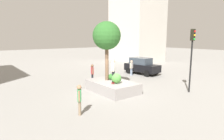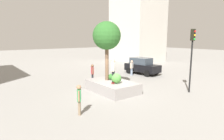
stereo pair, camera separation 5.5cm
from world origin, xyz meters
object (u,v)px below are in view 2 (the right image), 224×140
object	(u,v)px
traffic_light_corner	(192,50)
skateboard	(113,82)
passerby_with_bag	(79,98)
pedestrian_crossing	(132,67)
planter_ledge	(112,86)
bystander_watching	(92,72)
skateboarder	(113,69)
plaza_tree	(107,36)
sedan_parked	(142,66)

from	to	relation	value
traffic_light_corner	skateboard	bearing A→B (deg)	-124.15
passerby_with_bag	pedestrian_crossing	size ratio (longest dim) A/B	0.99
planter_ledge	bystander_watching	bearing A→B (deg)	173.84
skateboard	skateboarder	xyz separation A→B (m)	(0.00, 0.00, 1.02)
plaza_tree	skateboarder	bearing A→B (deg)	-11.32
planter_ledge	passerby_with_bag	bearing A→B (deg)	-58.24
sedan_parked	traffic_light_corner	size ratio (longest dim) A/B	0.88
planter_ledge	bystander_watching	world-z (taller)	bystander_watching
traffic_light_corner	pedestrian_crossing	size ratio (longest dim) A/B	2.83
skateboarder	bystander_watching	distance (m)	4.16
planter_ledge	sedan_parked	world-z (taller)	sedan_parked
planter_ledge	passerby_with_bag	xyz separation A→B (m)	(2.59, -4.19, 0.56)
plaza_tree	traffic_light_corner	distance (m)	6.50
planter_ledge	skateboarder	xyz separation A→B (m)	(0.47, -0.24, 1.48)
traffic_light_corner	pedestrian_crossing	distance (m)	8.02
plaza_tree	bystander_watching	world-z (taller)	plaza_tree
pedestrian_crossing	traffic_light_corner	bearing A→B (deg)	-7.58
pedestrian_crossing	sedan_parked	bearing A→B (deg)	86.82
plaza_tree	passerby_with_bag	distance (m)	6.24
sedan_parked	skateboard	bearing A→B (deg)	-60.15
skateboard	passerby_with_bag	size ratio (longest dim) A/B	0.44
plaza_tree	passerby_with_bag	size ratio (longest dim) A/B	2.76
skateboarder	passerby_with_bag	bearing A→B (deg)	-61.79
passerby_with_bag	planter_ledge	bearing A→B (deg)	121.76
plaza_tree	sedan_parked	distance (m)	8.49
plaza_tree	sedan_parked	xyz separation A→B (m)	(-3.11, 7.17, -3.32)
sedan_parked	passerby_with_bag	size ratio (longest dim) A/B	2.52
passerby_with_bag	sedan_parked	bearing A→B (deg)	119.29
sedan_parked	traffic_light_corner	bearing A→B (deg)	-18.53
pedestrian_crossing	planter_ledge	bearing A→B (deg)	-55.67
sedan_parked	traffic_light_corner	xyz separation A→B (m)	(7.54, -2.53, 2.30)
skateboard	traffic_light_corner	world-z (taller)	traffic_light_corner
skateboard	pedestrian_crossing	size ratio (longest dim) A/B	0.43
passerby_with_bag	pedestrian_crossing	distance (m)	11.75
skateboard	skateboarder	distance (m)	1.02
pedestrian_crossing	passerby_with_bag	bearing A→B (deg)	-56.75
bystander_watching	passerby_with_bag	distance (m)	7.65
sedan_parked	traffic_light_corner	world-z (taller)	traffic_light_corner
planter_ledge	plaza_tree	size ratio (longest dim) A/B	0.88
passerby_with_bag	skateboarder	bearing A→B (deg)	118.21
skateboarder	pedestrian_crossing	bearing A→B (deg)	126.35
pedestrian_crossing	plaza_tree	bearing A→B (deg)	-60.52
sedan_parked	planter_ledge	bearing A→B (deg)	-62.22
planter_ledge	traffic_light_corner	xyz separation A→B (m)	(3.77, 4.62, 2.85)
traffic_light_corner	passerby_with_bag	distance (m)	9.18
planter_ledge	pedestrian_crossing	xyz separation A→B (m)	(-3.85, 5.64, 0.57)
planter_ledge	skateboarder	size ratio (longest dim) A/B	2.34
planter_ledge	pedestrian_crossing	distance (m)	6.85
skateboarder	traffic_light_corner	size ratio (longest dim) A/B	0.36
bystander_watching	skateboarder	bearing A→B (deg)	-8.80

